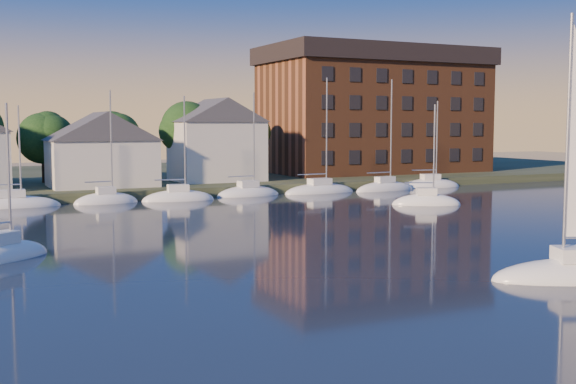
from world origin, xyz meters
TOP-DOWN VIEW (x-y plane):
  - ground at (0.00, 0.00)m, footprint 260.00×260.00m
  - shoreline_land at (0.00, 75.00)m, footprint 160.00×50.00m
  - wooden_dock at (0.00, 52.00)m, footprint 120.00×3.00m
  - clubhouse_centre at (-6.00, 57.00)m, footprint 11.55×8.40m
  - clubhouse_east at (8.00, 59.00)m, footprint 10.50×8.40m
  - condo_block at (34.00, 64.95)m, footprint 31.00×17.00m
  - tree_line at (2.00, 63.00)m, footprint 93.40×5.40m
  - moored_fleet at (-4.00, 49.00)m, footprint 79.50×2.40m
  - drifting_sailboat_left at (-18.87, 21.52)m, footprint 6.34×5.25m
  - drifting_sailboat_right at (20.21, 33.90)m, footprint 6.93×5.00m

SIDE VIEW (x-z plane):
  - ground at x=0.00m, z-range 0.00..0.00m
  - shoreline_land at x=0.00m, z-range -1.00..1.00m
  - wooden_dock at x=0.00m, z-range -0.50..0.50m
  - drifting_sailboat_right at x=20.21m, z-range -5.27..5.46m
  - drifting_sailboat_left at x=-18.87m, z-range -4.96..5.15m
  - moored_fleet at x=-4.00m, z-range -5.93..6.12m
  - clubhouse_centre at x=-6.00m, z-range 1.09..9.17m
  - clubhouse_east at x=8.00m, z-range 1.10..10.90m
  - tree_line at x=2.00m, z-range 2.73..11.63m
  - condo_block at x=34.00m, z-range 1.09..18.49m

